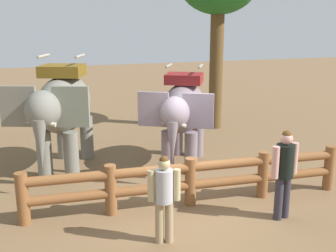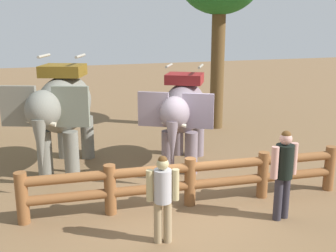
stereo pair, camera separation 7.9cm
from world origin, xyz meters
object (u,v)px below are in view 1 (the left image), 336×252
Objects in this scene: tourist_woman_in_black at (164,193)px; log_fence at (191,178)px; elephant_near_left at (62,108)px; elephant_center at (183,111)px; tourist_man_in_blue at (284,168)px.

log_fence is at bearing 51.21° from tourist_woman_in_black.
elephant_center is at bearing -12.23° from elephant_near_left.
tourist_woman_in_black is 0.89× the size of tourist_man_in_blue.
tourist_man_in_blue reaches higher than tourist_woman_in_black.
tourist_woman_in_black is at bearing -73.38° from elephant_near_left.
log_fence is 4.32× the size of tourist_woman_in_black.
log_fence is at bearing -52.71° from elephant_near_left.
tourist_woman_in_black is (-1.76, -3.65, -0.60)m from elephant_center.
elephant_center is at bearing 64.23° from tourist_woman_in_black.
log_fence is 1.67m from tourist_woman_in_black.
elephant_near_left is at bearing 132.05° from tourist_man_in_blue.
elephant_near_left is at bearing 167.77° from elephant_center.
elephant_near_left is 1.98× the size of tourist_man_in_blue.
elephant_center is 3.66m from tourist_man_in_blue.
elephant_near_left is 3.12m from elephant_center.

